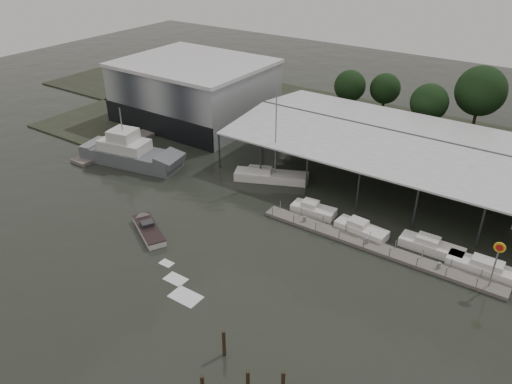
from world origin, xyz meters
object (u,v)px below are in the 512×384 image
Objects in this scene: shell_fuel_sign at (497,257)px; speedboat_underway at (147,228)px; white_sailboat at (270,176)px; grey_trawler at (131,154)px.

shell_fuel_sign is 0.33× the size of speedboat_underway.
white_sailboat is at bearing 166.77° from shell_fuel_sign.
shell_fuel_sign is 37.58m from speedboat_underway.
speedboat_underway is (-4.91, -18.90, -0.26)m from white_sailboat.
grey_trawler is 21.27m from white_sailboat.
grey_trawler is 1.17× the size of white_sailboat.
grey_trawler is at bearing 179.87° from shell_fuel_sign.
white_sailboat reaches higher than speedboat_underway.
grey_trawler is at bearing -9.29° from speedboat_underway.
grey_trawler is (-50.66, 0.11, -2.35)m from shell_fuel_sign.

